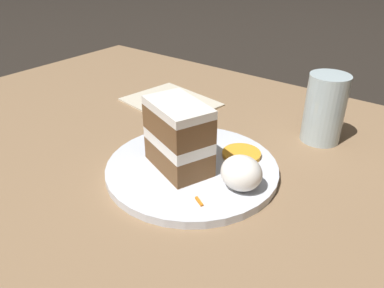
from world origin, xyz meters
The scene contains 9 objects.
ground_plane centered at (0.00, 0.00, 0.00)m, with size 6.00×6.00×0.00m, color black.
dining_table centered at (0.00, 0.00, 0.01)m, with size 1.37×0.89×0.02m, color #846647.
plate centered at (-0.01, -0.02, 0.03)m, with size 0.27×0.27×0.01m, color silver.
cake_slice centered at (-0.02, -0.04, 0.09)m, with size 0.12×0.10×0.11m.
cream_dollop centered at (0.08, -0.03, 0.06)m, with size 0.06×0.05×0.05m, color white.
orange_garnish centered at (0.04, 0.05, 0.04)m, with size 0.06×0.06×0.01m, color orange.
carrot_shreds_scatter centered at (-0.02, 0.02, 0.04)m, with size 0.14×0.18×0.00m.
drinking_glass centered at (0.11, 0.20, 0.08)m, with size 0.07×0.07×0.12m.
menu_card centered at (-0.22, 0.17, 0.03)m, with size 0.15×0.19×0.00m, color beige.
Camera 1 is at (0.30, -0.42, 0.35)m, focal length 35.00 mm.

